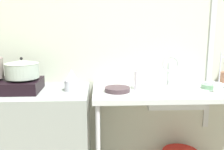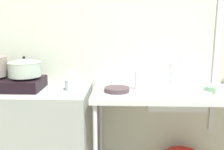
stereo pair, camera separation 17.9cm
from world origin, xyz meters
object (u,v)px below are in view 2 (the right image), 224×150
at_px(faucet, 173,67).
at_px(stove, 10,83).
at_px(percolator, 72,80).
at_px(sink_basin, 174,99).
at_px(bottle_by_sink, 139,80).
at_px(pot_on_right_burner, 25,68).
at_px(frying_pan, 117,89).
at_px(small_bowl_on_drainboard, 212,88).
at_px(cup_by_rack, 221,90).

bearing_deg(faucet, stove, -175.37).
relative_size(percolator, faucet, 0.66).
xyz_separation_m(stove, sink_basin, (1.37, -0.01, -0.12)).
distance_m(sink_basin, bottle_by_sink, 0.33).
height_order(stove, percolator, percolator).
xyz_separation_m(stove, faucet, (1.37, 0.11, 0.13)).
height_order(pot_on_right_burner, frying_pan, pot_on_right_burner).
height_order(sink_basin, small_bowl_on_drainboard, small_bowl_on_drainboard).
bearing_deg(cup_by_rack, percolator, 174.60).
relative_size(stove, small_bowl_on_drainboard, 4.42).
relative_size(frying_pan, small_bowl_on_drainboard, 1.71).
height_order(pot_on_right_burner, percolator, pot_on_right_burner).
bearing_deg(percolator, faucet, 7.54).
bearing_deg(percolator, small_bowl_on_drainboard, 1.04).
xyz_separation_m(faucet, cup_by_rack, (0.33, -0.22, -0.14)).
bearing_deg(stove, cup_by_rack, -3.78).
distance_m(stove, faucet, 1.38).
bearing_deg(small_bowl_on_drainboard, stove, -179.32).
bearing_deg(pot_on_right_burner, sink_basin, -0.33).
bearing_deg(frying_pan, bottle_by_sink, 18.27).
distance_m(pot_on_right_burner, sink_basin, 1.27).
bearing_deg(faucet, frying_pan, -161.84).
bearing_deg(faucet, percolator, -172.46).
distance_m(faucet, cup_by_rack, 0.43).
relative_size(frying_pan, bottle_by_sink, 1.03).
height_order(faucet, bottle_by_sink, faucet).
distance_m(sink_basin, small_bowl_on_drainboard, 0.32).
distance_m(small_bowl_on_drainboard, bottle_by_sink, 0.61).
bearing_deg(sink_basin, faucet, 91.19).
distance_m(percolator, frying_pan, 0.38).
distance_m(stove, small_bowl_on_drainboard, 1.69).
height_order(percolator, small_bowl_on_drainboard, percolator).
height_order(faucet, frying_pan, faucet).
bearing_deg(pot_on_right_burner, small_bowl_on_drainboard, 0.73).
distance_m(stove, sink_basin, 1.38).
bearing_deg(small_bowl_on_drainboard, pot_on_right_burner, -179.27).
bearing_deg(cup_by_rack, pot_on_right_burner, 175.91).
distance_m(pot_on_right_burner, faucet, 1.25).
relative_size(stove, pot_on_right_burner, 1.99).
distance_m(sink_basin, faucet, 0.28).
height_order(frying_pan, small_bowl_on_drainboard, small_bowl_on_drainboard).
height_order(sink_basin, faucet, faucet).
xyz_separation_m(sink_basin, small_bowl_on_drainboard, (0.31, 0.03, 0.08)).
height_order(sink_basin, cup_by_rack, cup_by_rack).
bearing_deg(percolator, bottle_by_sink, 1.87).
bearing_deg(cup_by_rack, frying_pan, 175.15).
xyz_separation_m(pot_on_right_burner, frying_pan, (0.77, -0.04, -0.17)).
height_order(pot_on_right_burner, faucet, pot_on_right_burner).
relative_size(pot_on_right_burner, sink_basin, 0.59).
xyz_separation_m(cup_by_rack, bottle_by_sink, (-0.62, 0.13, 0.04)).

